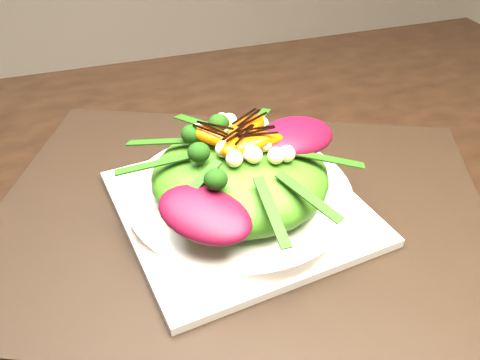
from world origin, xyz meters
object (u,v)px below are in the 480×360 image
object	(u,v)px
salad_bowl	(240,197)
lettuce_mound	(240,176)
placemat	(240,212)
plate_base	(240,207)
dining_table	(142,236)
orange_segment	(229,133)

from	to	relation	value
salad_bowl	lettuce_mound	size ratio (longest dim) A/B	1.30
placemat	lettuce_mound	distance (m)	0.05
placemat	lettuce_mound	bearing A→B (deg)	56.31
salad_bowl	lettuce_mound	bearing A→B (deg)	-26.57
salad_bowl	plate_base	bearing A→B (deg)	-14.04
placemat	salad_bowl	distance (m)	0.02
plate_base	salad_bowl	xyz separation A→B (m)	(-0.00, 0.00, 0.01)
salad_bowl	placemat	bearing A→B (deg)	-90.00
dining_table	lettuce_mound	world-z (taller)	dining_table
plate_base	orange_segment	bearing A→B (deg)	96.86
orange_segment	placemat	bearing A→B (deg)	-83.14
placemat	dining_table	bearing A→B (deg)	170.07
dining_table	lettuce_mound	size ratio (longest dim) A/B	8.27
plate_base	salad_bowl	size ratio (longest dim) A/B	1.02
placemat	plate_base	bearing A→B (deg)	36.87
placemat	orange_segment	distance (m)	0.10
dining_table	salad_bowl	xyz separation A→B (m)	(0.11, -0.02, 0.04)
plate_base	lettuce_mound	world-z (taller)	lettuce_mound
plate_base	lettuce_mound	size ratio (longest dim) A/B	1.33
lettuce_mound	salad_bowl	bearing A→B (deg)	153.43
dining_table	orange_segment	distance (m)	0.16
dining_table	placemat	bearing A→B (deg)	-9.93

